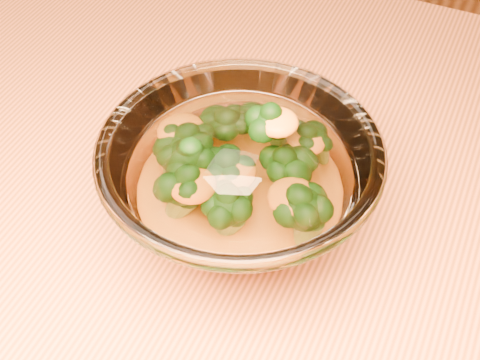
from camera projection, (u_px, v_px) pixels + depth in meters
table at (134, 278)px, 0.61m from camera, size 1.20×0.80×0.75m
glass_bowl at (240, 184)px, 0.49m from camera, size 0.21×0.21×0.09m
cheese_sauce at (240, 201)px, 0.51m from camera, size 0.11×0.11×0.03m
broccoli_heap at (238, 167)px, 0.49m from camera, size 0.14×0.12×0.07m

